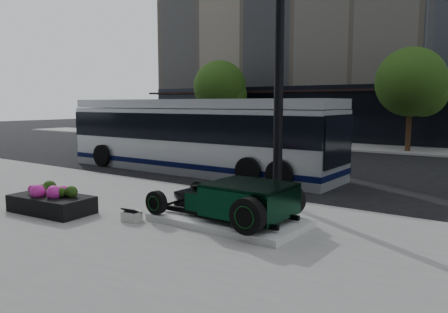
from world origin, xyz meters
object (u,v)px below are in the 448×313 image
Objects in this scene: lamppost at (279,60)px; transit_bus at (195,135)px; flower_planter at (52,202)px; hot_rod at (241,200)px.

lamppost is 7.04m from transit_bus.
flower_planter is 0.18× the size of transit_bus.
hot_rod is 0.27× the size of transit_bus.
lamppost is (-0.48, 2.49, 3.19)m from hot_rod.
hot_rod reaches higher than flower_planter.
lamppost reaches higher than hot_rod.
transit_bus reaches higher than hot_rod.
flower_planter is (-4.41, -1.72, -0.33)m from hot_rod.
lamppost is 6.75m from flower_planter.
flower_planter is at bearing -77.28° from transit_bus.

